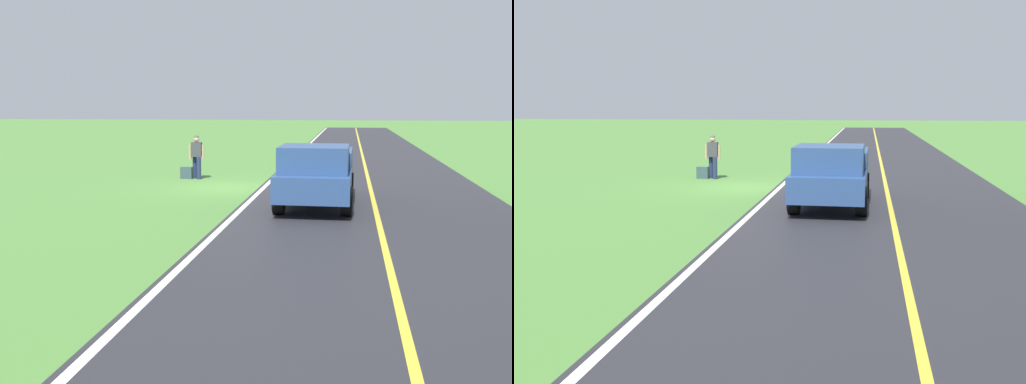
% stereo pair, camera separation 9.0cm
% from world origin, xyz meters
% --- Properties ---
extents(ground_plane, '(200.00, 200.00, 0.00)m').
position_xyz_m(ground_plane, '(0.00, 0.00, 0.00)').
color(ground_plane, '#4C7F38').
extents(road_surface, '(7.86, 120.00, 0.00)m').
position_xyz_m(road_surface, '(-4.97, 0.00, 0.00)').
color(road_surface, '#28282D').
rests_on(road_surface, ground).
extents(lane_edge_line, '(0.16, 117.60, 0.00)m').
position_xyz_m(lane_edge_line, '(-1.22, 0.00, 0.01)').
color(lane_edge_line, silver).
rests_on(lane_edge_line, ground).
extents(lane_centre_line, '(0.14, 117.60, 0.00)m').
position_xyz_m(lane_centre_line, '(-4.97, 0.00, 0.01)').
color(lane_centre_line, gold).
rests_on(lane_centre_line, ground).
extents(hitchhiker_walking, '(0.62, 0.51, 1.75)m').
position_xyz_m(hitchhiker_walking, '(1.79, -2.52, 0.98)').
color(hitchhiker_walking, navy).
rests_on(hitchhiker_walking, ground).
extents(suitcase_carried, '(0.46, 0.21, 0.47)m').
position_xyz_m(suitcase_carried, '(2.21, -2.43, 0.24)').
color(suitcase_carried, '#384C56').
rests_on(suitcase_carried, ground).
extents(pickup_truck_passing, '(2.16, 5.43, 1.82)m').
position_xyz_m(pickup_truck_passing, '(-3.28, 3.51, 0.97)').
color(pickup_truck_passing, '#2D4C84').
rests_on(pickup_truck_passing, ground).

